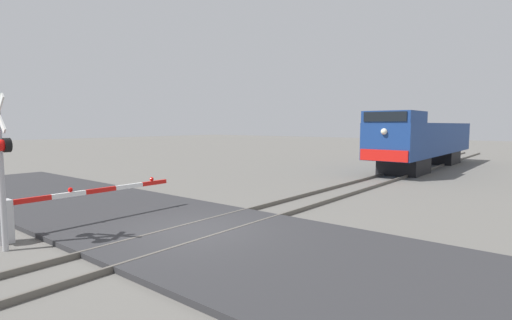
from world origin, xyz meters
TOP-DOWN VIEW (x-y plane):
  - ground_plane at (0.00, 0.00)m, footprint 160.00×160.00m
  - rail_track_left at (-0.72, 0.00)m, footprint 0.08×80.00m
  - rail_track_right at (0.72, 0.00)m, footprint 0.08×80.00m
  - road_surface at (0.00, 0.00)m, footprint 36.00×6.09m
  - locomotive at (0.00, 21.70)m, footprint 2.88×16.04m
  - crossing_gate at (-3.36, -2.99)m, footprint 0.36×5.79m

SIDE VIEW (x-z plane):
  - ground_plane at x=0.00m, z-range 0.00..0.00m
  - road_surface at x=0.00m, z-range 0.00..0.14m
  - rail_track_left at x=-0.72m, z-range 0.00..0.15m
  - rail_track_right at x=0.72m, z-range 0.00..0.15m
  - crossing_gate at x=-3.36m, z-range 0.16..1.43m
  - locomotive at x=0.00m, z-range 0.04..3.96m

